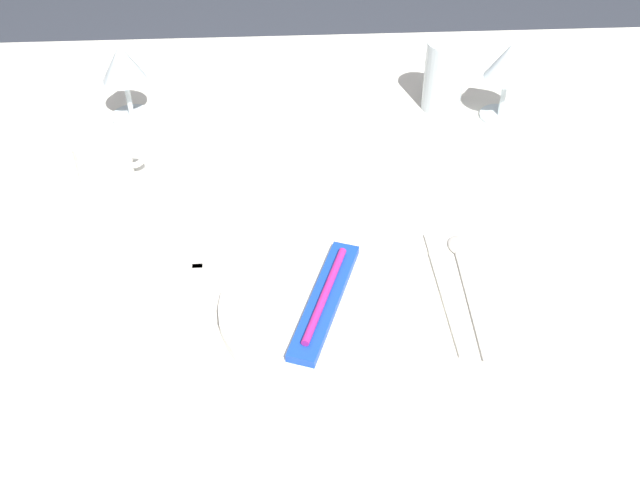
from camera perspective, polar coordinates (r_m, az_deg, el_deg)
ground_plane at (r=1.73m, az=0.12°, el=-16.83°), size 6.00×6.00×0.00m
dining_table at (r=1.22m, az=0.16°, el=-0.46°), size 1.80×1.11×0.74m
dinner_plate at (r=1.00m, az=0.36°, el=-5.04°), size 0.27×0.27×0.02m
toothbrush_package at (r=0.99m, az=0.37°, el=-4.37°), size 0.10×0.21×0.02m
fork_outer at (r=1.03m, az=-9.18°, el=-4.41°), size 0.02×0.22×0.00m
dinner_knife at (r=1.04m, az=9.32°, el=-3.92°), size 0.03×0.23×0.00m
spoon_soup at (r=1.07m, az=10.71°, el=-2.79°), size 0.03×0.23×0.01m
saucer_left at (r=1.26m, az=-15.31°, el=4.44°), size 0.12×0.12×0.01m
coffee_cup_left at (r=1.24m, az=-15.54°, el=5.80°), size 0.11×0.09×0.06m
wine_glass_centre at (r=1.35m, az=13.68°, el=12.35°), size 0.08×0.08×0.14m
wine_glass_left at (r=1.35m, az=-14.27°, el=12.18°), size 0.07×0.07×0.14m
drink_tumbler at (r=1.38m, az=9.07°, el=11.82°), size 0.07×0.07×0.13m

